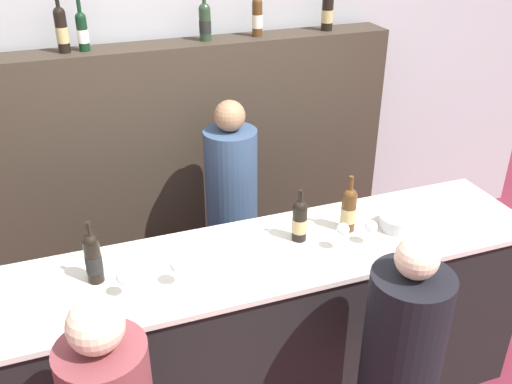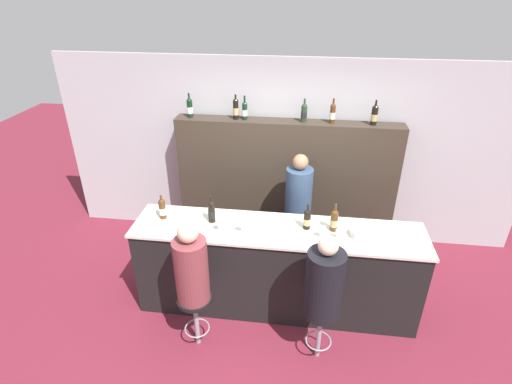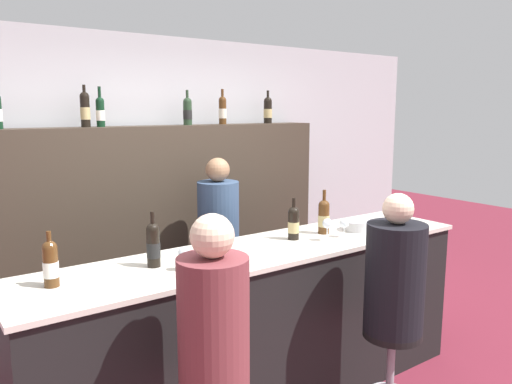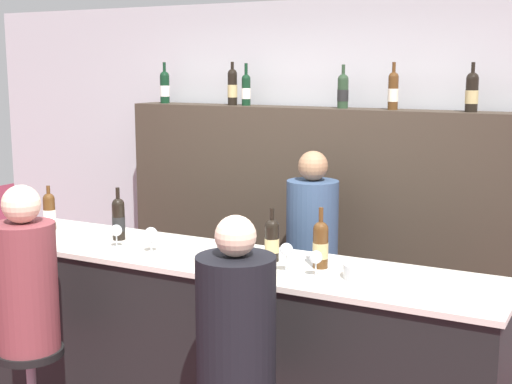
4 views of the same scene
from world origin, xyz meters
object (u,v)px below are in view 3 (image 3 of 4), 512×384
wine_bottle_counter_1 (153,244)px  wine_glass_1 (222,245)px  wine_bottle_counter_3 (324,216)px  wine_bottle_backbar_4 (223,110)px  wine_glass_2 (327,225)px  wine_bottle_counter_2 (294,223)px  wine_bottle_backbar_1 (85,109)px  wine_bottle_counter_0 (51,263)px  wine_bottle_backbar_2 (100,111)px  bar_stool_right (391,351)px  guest_seated_left (213,321)px  wine_bottle_backbar_5 (268,110)px  wine_bottle_backbar_3 (188,111)px  wine_glass_0 (184,254)px  bartender (219,261)px  wine_glass_3 (344,224)px  guest_seated_right (395,273)px  metal_bowl (358,225)px

wine_bottle_counter_1 → wine_glass_1: 0.39m
wine_bottle_counter_3 → wine_bottle_backbar_4: 1.52m
wine_bottle_backbar_4 → wine_glass_2: wine_bottle_backbar_4 is taller
wine_bottle_counter_2 → wine_bottle_backbar_1: (-0.99, 1.31, 0.77)m
wine_bottle_counter_0 → wine_bottle_backbar_2: (0.73, 1.31, 0.75)m
wine_bottle_backbar_1 → bar_stool_right: 2.78m
wine_bottle_counter_1 → guest_seated_left: (-0.04, -0.73, -0.19)m
wine_bottle_counter_1 → wine_bottle_backbar_5: bearing=36.1°
wine_bottle_backbar_3 → bar_stool_right: 2.53m
wine_bottle_backbar_5 → bar_stool_right: 2.58m
wine_bottle_backbar_2 → wine_bottle_backbar_3: wine_bottle_backbar_2 is taller
wine_bottle_backbar_1 → wine_glass_1: bearing=-78.4°
wine_glass_1 → bar_stool_right: 1.25m
guest_seated_left → wine_bottle_counter_3: bearing=28.2°
wine_glass_0 → bar_stool_right: size_ratio=0.21×
bartender → guest_seated_left: bearing=-122.0°
wine_bottle_counter_1 → wine_bottle_counter_3: (1.32, 0.00, -0.00)m
wine_bottle_counter_0 → bartender: 1.76m
wine_bottle_counter_0 → wine_glass_0: size_ratio=2.13×
wine_bottle_backbar_1 → bar_stool_right: (1.17, -2.04, -1.48)m
wine_bottle_backbar_1 → wine_glass_1: wine_bottle_backbar_1 is taller
wine_bottle_counter_1 → wine_glass_0: bearing=-55.5°
wine_glass_1 → wine_glass_3: bearing=0.0°
wine_bottle_backbar_2 → wine_glass_0: bearing=-92.3°
wine_bottle_backbar_1 → wine_bottle_backbar_4: size_ratio=1.02×
wine_bottle_counter_1 → guest_seated_right: (1.23, -0.73, -0.21)m
wine_glass_0 → wine_glass_3: bearing=0.0°
wine_bottle_counter_0 → guest_seated_left: guest_seated_left is taller
wine_bottle_counter_0 → wine_bottle_backbar_1: wine_bottle_backbar_1 is taller
wine_bottle_backbar_5 → guest_seated_right: size_ratio=0.37×
bar_stool_right → wine_glass_2: bearing=92.3°
guest_seated_right → wine_bottle_counter_2: bearing=104.3°
wine_glass_1 → wine_bottle_backbar_3: bearing=68.8°
metal_bowl → guest_seated_right: size_ratio=0.25×
guest_seated_right → bar_stool_right: bearing=0.0°
wine_glass_3 → metal_bowl: wine_glass_3 is taller
wine_bottle_backbar_3 → wine_glass_2: bearing=-79.5°
wine_bottle_backbar_5 → wine_glass_2: wine_bottle_backbar_5 is taller
wine_bottle_counter_3 → wine_glass_1: (-0.97, -0.16, -0.02)m
wine_bottle_counter_2 → wine_bottle_counter_3: bearing=0.0°
bar_stool_right → wine_bottle_backbar_4: bearing=88.3°
wine_glass_3 → wine_bottle_backbar_3: bearing=106.5°
bartender → wine_glass_0: bearing=-129.8°
wine_bottle_counter_3 → guest_seated_left: guest_seated_left is taller
wine_glass_1 → wine_glass_3: size_ratio=1.09×
wine_bottle_counter_3 → guest_seated_right: (-0.10, -0.73, -0.21)m
wine_bottle_backbar_1 → wine_bottle_backbar_5: 1.75m
wine_bottle_backbar_1 → wine_bottle_counter_0: bearing=-115.1°
wine_bottle_counter_2 → bartender: bartender is taller
wine_glass_2 → wine_glass_3: size_ratio=1.15×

